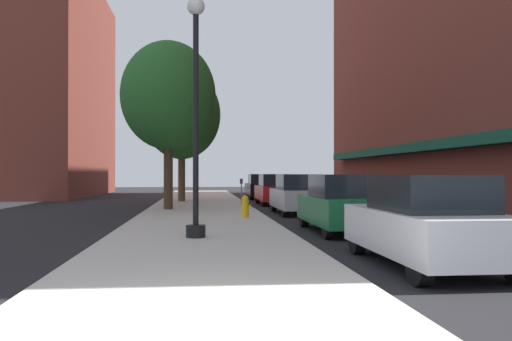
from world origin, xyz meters
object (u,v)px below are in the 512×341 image
object	(u,v)px
parking_meter_near	(241,188)
tree_mid	(168,96)
car_black	(261,187)
car_silver	(298,195)
car_red	(275,190)
car_white	(426,222)
car_green	(342,204)
fire_hydrant	(245,206)
tree_near	(182,115)
lamppost	(196,112)

from	to	relation	value
parking_meter_near	tree_mid	size ratio (longest dim) A/B	0.18
car_black	parking_meter_near	bearing A→B (deg)	-105.27
car_silver	car_black	bearing A→B (deg)	88.83
car_red	car_black	world-z (taller)	same
car_white	car_silver	xyz separation A→B (m)	(0.00, 12.70, 0.00)
car_silver	car_red	xyz separation A→B (m)	(0.00, 6.77, 0.00)
parking_meter_near	car_black	bearing A→B (deg)	76.79
car_white	car_green	bearing A→B (deg)	91.13
parking_meter_near	fire_hydrant	bearing A→B (deg)	-93.41
parking_meter_near	tree_mid	bearing A→B (deg)	-136.12
car_red	tree_mid	bearing A→B (deg)	-138.41
car_white	car_green	size ratio (longest dim) A/B	1.00
parking_meter_near	tree_near	bearing A→B (deg)	131.33
car_black	tree_near	bearing A→B (deg)	-139.20
lamppost	fire_hydrant	xyz separation A→B (m)	(1.71, 5.83, -2.68)
car_green	car_white	bearing A→B (deg)	-90.09
fire_hydrant	tree_near	world-z (taller)	tree_near
fire_hydrant	car_red	distance (m)	10.01
car_green	car_silver	size ratio (longest dim) A/B	1.00
tree_near	car_red	bearing A→B (deg)	-22.06
tree_near	car_white	bearing A→B (deg)	-76.68
fire_hydrant	car_black	bearing A→B (deg)	81.59
tree_mid	car_green	distance (m)	11.26
fire_hydrant	car_black	size ratio (longest dim) A/B	0.18
parking_meter_near	car_silver	distance (m)	5.61
tree_near	car_silver	distance (m)	11.04
fire_hydrant	car_white	world-z (taller)	car_white
lamppost	car_black	distance (m)	22.84
car_red	tree_near	bearing A→B (deg)	157.70
lamppost	tree_mid	distance (m)	10.91
parking_meter_near	tree_mid	xyz separation A→B (m)	(-3.50, -3.36, 4.18)
car_silver	car_black	xyz separation A→B (m)	(0.00, 13.56, 0.00)
car_white	car_black	world-z (taller)	same
car_silver	parking_meter_near	bearing A→B (deg)	109.19
fire_hydrant	car_red	world-z (taller)	car_red
tree_near	parking_meter_near	bearing A→B (deg)	-48.67
car_white	car_red	world-z (taller)	same
tree_mid	car_red	distance (m)	8.49
lamppost	tree_mid	size ratio (longest dim) A/B	0.79
car_green	lamppost	bearing A→B (deg)	-156.70
lamppost	parking_meter_near	world-z (taller)	lamppost
lamppost	car_white	xyz separation A→B (m)	(4.15, -3.94, -2.39)
parking_meter_near	lamppost	bearing A→B (deg)	-98.93
tree_mid	car_black	bearing A→B (deg)	64.98
fire_hydrant	tree_near	xyz separation A→B (m)	(-2.66, 11.77, 4.53)
car_white	tree_mid	bearing A→B (deg)	111.59
tree_near	car_green	distance (m)	17.14
car_white	car_green	xyz separation A→B (m)	(0.00, 5.73, 0.00)
lamppost	car_red	bearing A→B (deg)	75.03
car_green	car_black	world-z (taller)	same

